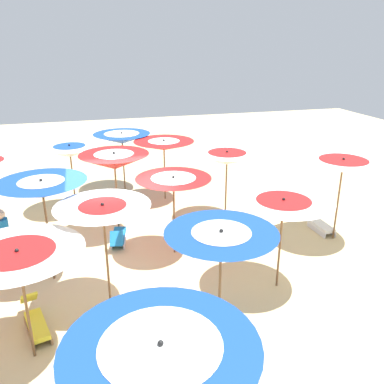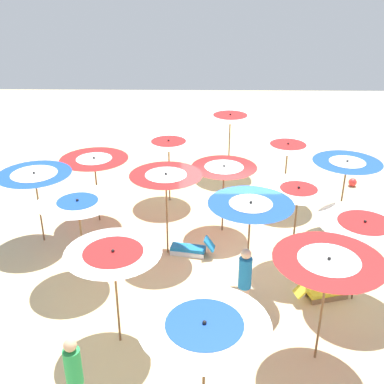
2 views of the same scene
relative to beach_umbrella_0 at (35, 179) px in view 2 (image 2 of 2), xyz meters
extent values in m
cube|color=beige|center=(-5.39, 0.63, -2.01)|extent=(40.54, 40.54, 0.04)
cylinder|color=brown|center=(0.00, 0.00, -1.00)|extent=(0.05, 0.05, 1.98)
cone|color=#1947B2|center=(0.00, 0.00, -0.01)|extent=(2.09, 2.09, 0.37)
cone|color=white|center=(0.00, 0.00, 0.06)|extent=(1.30, 1.30, 0.23)
sphere|color=black|center=(0.00, 0.00, 0.20)|extent=(0.07, 0.07, 0.07)
cylinder|color=brown|center=(-1.67, 1.84, -0.96)|extent=(0.05, 0.05, 2.05)
cone|color=white|center=(-1.67, 1.84, 0.06)|extent=(1.98, 1.98, 0.36)
cone|color=#1947B2|center=(-1.67, 1.84, 0.15)|extent=(1.01, 1.01, 0.18)
sphere|color=black|center=(-1.67, 1.84, 0.27)|extent=(0.07, 0.07, 0.07)
cylinder|color=brown|center=(-2.95, 4.19, -0.94)|extent=(0.05, 0.05, 2.11)
cone|color=white|center=(-2.95, 4.19, 0.12)|extent=(1.97, 1.97, 0.33)
cone|color=red|center=(-2.95, 4.19, 0.19)|extent=(1.21, 1.21, 0.20)
sphere|color=black|center=(-2.95, 4.19, 0.31)|extent=(0.07, 0.07, 0.07)
cone|color=white|center=(-4.76, 6.40, 0.17)|extent=(2.10, 2.10, 0.43)
cone|color=#1947B2|center=(-4.76, 6.40, 0.27)|extent=(1.24, 1.24, 0.25)
sphere|color=black|center=(-4.76, 6.40, 0.42)|extent=(0.07, 0.07, 0.07)
cylinder|color=brown|center=(-1.43, -1.28, -1.00)|extent=(0.05, 0.05, 1.97)
cone|color=red|center=(-1.43, -1.28, -0.02)|extent=(2.10, 2.10, 0.32)
cone|color=white|center=(-1.43, -1.28, 0.06)|extent=(1.09, 1.09, 0.17)
sphere|color=black|center=(-1.43, -1.28, 0.17)|extent=(0.07, 0.07, 0.07)
cylinder|color=brown|center=(-3.76, 0.62, -0.89)|extent=(0.05, 0.05, 2.20)
cone|color=red|center=(-3.76, 0.62, 0.21)|extent=(1.96, 1.96, 0.44)
cone|color=white|center=(-3.76, 0.62, 0.32)|extent=(1.12, 1.12, 0.25)
sphere|color=black|center=(-3.76, 0.62, 0.47)|extent=(0.07, 0.07, 0.07)
cylinder|color=brown|center=(-5.85, 2.40, -0.85)|extent=(0.05, 0.05, 2.29)
cone|color=#1947B2|center=(-5.85, 2.40, 0.30)|extent=(2.00, 2.00, 0.39)
cone|color=white|center=(-5.85, 2.40, 0.40)|extent=(1.01, 1.01, 0.19)
sphere|color=black|center=(-5.85, 2.40, 0.52)|extent=(0.07, 0.07, 0.07)
cylinder|color=brown|center=(-7.11, 4.63, -0.87)|extent=(0.05, 0.05, 2.24)
cone|color=red|center=(-7.11, 4.63, 0.25)|extent=(2.13, 2.13, 0.37)
cone|color=white|center=(-7.11, 4.63, 0.34)|extent=(1.18, 1.18, 0.20)
sphere|color=black|center=(-7.11, 4.63, 0.46)|extent=(0.07, 0.07, 0.07)
cylinder|color=brown|center=(-3.62, -2.80, -0.99)|extent=(0.05, 0.05, 1.99)
cone|color=white|center=(-3.62, -2.80, 0.00)|extent=(1.98, 1.98, 0.39)
cone|color=red|center=(-3.62, -2.80, 0.09)|extent=(1.17, 1.17, 0.23)
sphere|color=black|center=(-3.62, -2.80, 0.23)|extent=(0.07, 0.07, 0.07)
cylinder|color=brown|center=(-5.38, -0.70, -1.02)|extent=(0.05, 0.05, 1.94)
cone|color=red|center=(-5.38, -0.70, -0.05)|extent=(1.94, 1.94, 0.37)
cone|color=white|center=(-5.38, -0.70, 0.04)|extent=(1.15, 1.15, 0.22)
sphere|color=black|center=(-5.38, -0.70, 0.17)|extent=(0.07, 0.07, 0.07)
cylinder|color=brown|center=(-7.20, 1.17, -0.94)|extent=(0.05, 0.05, 2.09)
cone|color=white|center=(-7.20, 1.17, 0.10)|extent=(1.95, 1.95, 0.43)
cone|color=red|center=(-7.20, 1.17, 0.22)|extent=(0.96, 0.96, 0.21)
sphere|color=black|center=(-7.20, 1.17, 0.35)|extent=(0.07, 0.07, 0.07)
cylinder|color=brown|center=(-8.44, 2.65, -1.00)|extent=(0.05, 0.05, 1.99)
cone|color=white|center=(-8.44, 2.65, 0.00)|extent=(2.20, 2.20, 0.32)
cone|color=red|center=(-8.44, 2.65, 0.07)|extent=(1.24, 1.24, 0.18)
sphere|color=black|center=(-8.44, 2.65, 0.19)|extent=(0.07, 0.07, 0.07)
cylinder|color=brown|center=(-5.81, -5.33, -0.90)|extent=(0.05, 0.05, 2.19)
cone|color=white|center=(-5.81, -5.33, 0.20)|extent=(2.22, 2.22, 0.36)
cone|color=red|center=(-5.81, -5.33, 0.28)|extent=(1.31, 1.31, 0.21)
sphere|color=black|center=(-5.81, -5.33, 0.41)|extent=(0.07, 0.07, 0.07)
cylinder|color=brown|center=(-7.57, -2.64, -1.00)|extent=(0.05, 0.05, 1.99)
cone|color=white|center=(-7.57, -2.64, 0.00)|extent=(2.18, 2.18, 0.33)
cone|color=red|center=(-7.57, -2.64, 0.08)|extent=(1.20, 1.20, 0.18)
sphere|color=black|center=(-7.57, -2.64, 0.20)|extent=(0.07, 0.07, 0.07)
cylinder|color=brown|center=(-8.96, -0.72, -0.93)|extent=(0.05, 0.05, 2.12)
cone|color=#1947B2|center=(-8.96, -0.72, 0.13)|extent=(2.00, 2.00, 0.36)
cone|color=white|center=(-8.96, -0.72, 0.22)|extent=(1.05, 1.05, 0.19)
sphere|color=black|center=(-8.96, -0.72, 0.34)|extent=(0.07, 0.07, 0.07)
cube|color=olive|center=(-7.78, 2.48, -1.92)|extent=(0.95, 0.29, 0.14)
cube|color=olive|center=(-7.87, 2.79, -1.92)|extent=(0.95, 0.29, 0.14)
cube|color=yellow|center=(-7.83, 2.63, -1.80)|extent=(1.03, 0.57, 0.10)
cube|color=yellow|center=(-7.18, 2.81, -1.57)|extent=(0.47, 0.42, 0.40)
cube|color=silver|center=(-5.31, -5.43, -1.92)|extent=(0.92, 0.06, 0.14)
cube|color=silver|center=(-5.32, -5.07, -1.92)|extent=(0.92, 0.06, 0.14)
cube|color=white|center=(-5.31, -5.25, -1.80)|extent=(0.93, 0.38, 0.10)
cube|color=white|center=(-4.67, -5.23, -1.58)|extent=(0.42, 0.37, 0.39)
cube|color=silver|center=(-4.32, 0.85, -1.92)|extent=(0.97, 0.22, 0.14)
cube|color=silver|center=(-4.38, 0.52, -1.92)|extent=(0.97, 0.22, 0.14)
cube|color=#1972B7|center=(-4.35, 0.68, -1.80)|extent=(1.03, 0.52, 0.10)
cube|color=#1972B7|center=(-4.95, 0.80, -1.58)|extent=(0.35, 0.39, 0.36)
cylinder|color=beige|center=(-5.69, 3.39, -1.56)|extent=(0.24, 0.24, 0.87)
cylinder|color=#1972BF|center=(-5.69, 3.39, -0.75)|extent=(0.30, 0.30, 0.76)
sphere|color=beige|center=(-5.69, 3.39, -0.25)|extent=(0.23, 0.23, 0.23)
cylinder|color=green|center=(-2.52, 6.16, -0.78)|extent=(0.30, 0.30, 0.73)
sphere|color=#D8A87F|center=(-2.52, 6.16, -0.30)|extent=(0.23, 0.23, 0.23)
sphere|color=red|center=(-10.40, -4.11, -1.84)|extent=(0.31, 0.31, 0.31)
camera|label=1|loc=(-14.88, 1.45, 3.43)|focal=37.95mm
camera|label=2|loc=(-4.67, 12.16, 5.37)|focal=44.20mm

